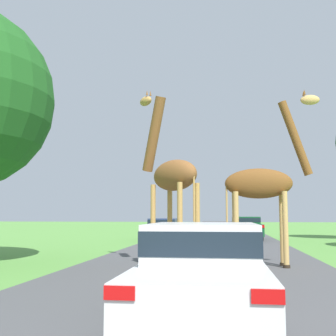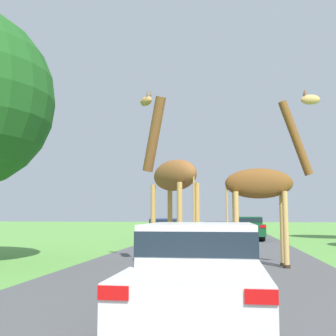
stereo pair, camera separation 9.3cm
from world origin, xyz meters
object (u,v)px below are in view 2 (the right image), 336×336
giraffe_near_road (171,174)px  giraffe_companion (264,184)px  car_lead_maroon (201,267)px  car_queue_left (165,229)px  car_queue_right (248,227)px

giraffe_near_road → giraffe_companion: size_ratio=1.04×
giraffe_near_road → car_lead_maroon: (1.21, -5.69, -1.93)m
car_queue_left → giraffe_companion: bearing=-68.2°
car_lead_maroon → car_queue_left: 18.21m
car_queue_right → car_queue_left: 4.98m
car_lead_maroon → car_queue_right: 19.45m
car_lead_maroon → car_queue_left: bearing=100.1°
giraffe_near_road → giraffe_companion: bearing=-31.9°
giraffe_companion → car_queue_right: (0.10, 13.11, -1.65)m
giraffe_near_road → car_queue_left: size_ratio=1.38×
car_queue_right → giraffe_near_road: bearing=-101.5°
car_queue_right → car_queue_left: car_queue_right is taller
giraffe_companion → car_lead_maroon: bearing=-15.7°
giraffe_companion → car_lead_maroon: (-1.47, -6.28, -1.65)m
giraffe_near_road → car_queue_right: (2.78, 13.70, -1.93)m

